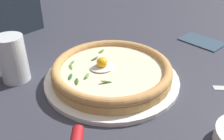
{
  "coord_description": "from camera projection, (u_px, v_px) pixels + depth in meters",
  "views": [
    {
      "loc": [
        0.34,
        0.46,
        0.36
      ],
      "look_at": [
        0.05,
        0.0,
        0.03
      ],
      "focal_mm": 39.74,
      "sensor_mm": 36.0,
      "label": 1
    }
  ],
  "objects": [
    {
      "name": "ground_plane",
      "position": [
        126.0,
        80.0,
        0.68
      ],
      "size": [
        2.4,
        2.4,
        0.03
      ],
      "primitive_type": "cube",
      "color": "#333541",
      "rests_on": "ground"
    },
    {
      "name": "pizza_plate",
      "position": [
        112.0,
        78.0,
        0.65
      ],
      "size": [
        0.35,
        0.35,
        0.01
      ],
      "primitive_type": "cylinder",
      "color": "white",
      "rests_on": "ground"
    },
    {
      "name": "pizza",
      "position": [
        112.0,
        70.0,
        0.64
      ],
      "size": [
        0.31,
        0.31,
        0.05
      ],
      "color": "tan",
      "rests_on": "pizza_plate"
    },
    {
      "name": "drinking_glass",
      "position": [
        13.0,
        62.0,
        0.63
      ],
      "size": [
        0.07,
        0.07,
        0.12
      ],
      "color": "silver",
      "rests_on": "ground"
    },
    {
      "name": "folded_napkin",
      "position": [
        202.0,
        41.0,
        0.86
      ],
      "size": [
        0.11,
        0.15,
        0.01
      ],
      "primitive_type": "cube",
      "rotation": [
        0.0,
        0.0,
        1.75
      ],
      "color": "#31475B",
      "rests_on": "ground"
    }
  ]
}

